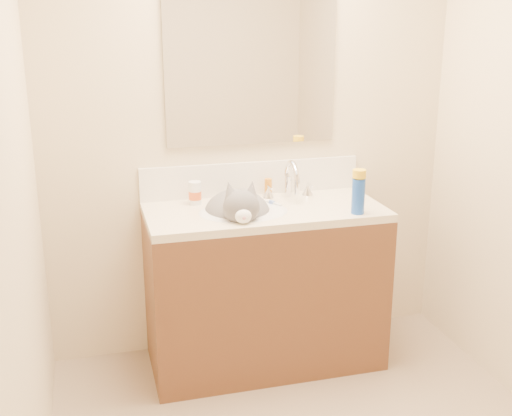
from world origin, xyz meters
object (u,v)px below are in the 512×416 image
basin (243,225)px  cat (239,214)px  amber_bottle (268,188)px  faucet (291,183)px  spray_can (358,196)px  silver_jar (244,194)px  vanity_cabinet (265,290)px  pill_bottle (195,193)px

basin → cat: cat is taller
amber_bottle → faucet: bearing=-32.8°
cat → faucet: bearing=31.3°
faucet → spray_can: 0.41m
cat → silver_jar: 0.22m
vanity_cabinet → faucet: bearing=37.3°
pill_bottle → spray_can: (0.74, -0.37, 0.03)m
basin → faucet: faucet is taller
vanity_cabinet → spray_can: (0.42, -0.20, 0.54)m
pill_bottle → silver_jar: pill_bottle is taller
vanity_cabinet → basin: basin is taller
vanity_cabinet → silver_jar: silver_jar is taller
basin → amber_bottle: (0.20, 0.23, 0.12)m
silver_jar → spray_can: 0.62m
vanity_cabinet → faucet: size_ratio=4.29×
basin → amber_bottle: 0.33m
basin → faucet: 0.38m
pill_bottle → amber_bottle: size_ratio=1.21×
faucet → amber_bottle: (-0.10, 0.07, -0.04)m
faucet → amber_bottle: bearing=147.2°
faucet → amber_bottle: size_ratio=2.86×
amber_bottle → spray_can: (0.34, -0.41, 0.04)m
faucet → basin: bearing=-150.9°
basin → spray_can: bearing=-17.8°
silver_jar → amber_bottle: amber_bottle is taller
faucet → cat: bearing=-155.5°
pill_bottle → amber_bottle: bearing=5.6°
spray_can → vanity_cabinet: bearing=154.1°
silver_jar → amber_bottle: bearing=4.4°
vanity_cabinet → cat: bearing=-176.4°
cat → silver_jar: (0.08, 0.20, 0.04)m
cat → vanity_cabinet: bearing=10.4°
basin → spray_can: 0.58m
cat → amber_bottle: (0.22, 0.21, 0.06)m
amber_bottle → cat: bearing=-135.4°
faucet → pill_bottle: size_ratio=2.36×
pill_bottle → spray_can: size_ratio=0.68×
basin → cat: bearing=132.0°
vanity_cabinet → spray_can: spray_can is taller
pill_bottle → amber_bottle: (0.40, 0.04, -0.01)m
basin → amber_bottle: size_ratio=4.60×
pill_bottle → cat: bearing=-42.7°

